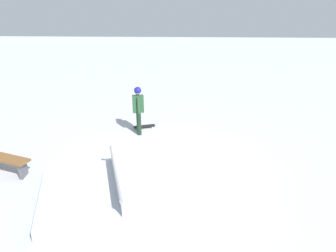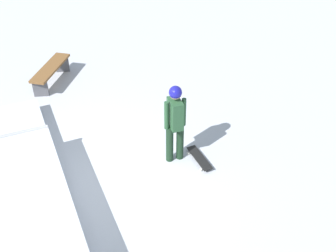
{
  "view_description": "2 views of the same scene",
  "coord_description": "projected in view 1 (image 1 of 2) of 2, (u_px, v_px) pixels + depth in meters",
  "views": [
    {
      "loc": [
        -0.7,
        8.27,
        4.6
      ],
      "look_at": [
        -0.34,
        -0.58,
        0.9
      ],
      "focal_mm": 33.61,
      "sensor_mm": 36.0,
      "label": 1
    },
    {
      "loc": [
        -5.86,
        -1.1,
        5.73
      ],
      "look_at": [
        0.54,
        -1.84,
        1.0
      ],
      "focal_mm": 45.47,
      "sensor_mm": 36.0,
      "label": 2
    }
  ],
  "objects": [
    {
      "name": "skate_ramp",
      "position": [
        168.0,
        177.0,
        8.02
      ],
      "size": [
        5.92,
        4.02,
        0.74
      ],
      "rotation": [
        0.0,
        0.0,
        0.29
      ],
      "color": "silver",
      "rests_on": "ground"
    },
    {
      "name": "skateboard",
      "position": [
        144.0,
        126.0,
        11.72
      ],
      "size": [
        0.82,
        0.43,
        0.09
      ],
      "rotation": [
        0.0,
        0.0,
        0.31
      ],
      "color": "black",
      "rests_on": "ground"
    },
    {
      "name": "ground_plane",
      "position": [
        156.0,
        161.0,
        9.43
      ],
      "size": [
        60.0,
        60.0,
        0.0
      ],
      "primitive_type": "plane",
      "color": "#B2B7C1"
    },
    {
      "name": "skater",
      "position": [
        138.0,
        107.0,
        10.91
      ],
      "size": [
        0.42,
        0.43,
        1.73
      ],
      "rotation": [
        0.0,
        0.0,
        0.21
      ],
      "color": "black",
      "rests_on": "ground"
    },
    {
      "name": "park_bench",
      "position": [
        4.0,
        161.0,
        8.71
      ],
      "size": [
        1.64,
        0.91,
        0.48
      ],
      "rotation": [
        0.0,
        0.0,
        2.8
      ],
      "color": "brown",
      "rests_on": "ground"
    }
  ]
}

